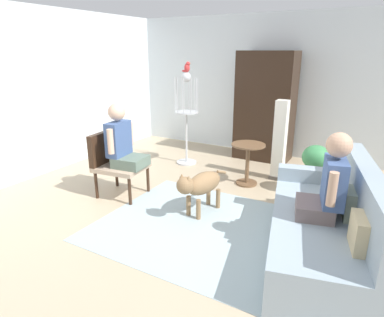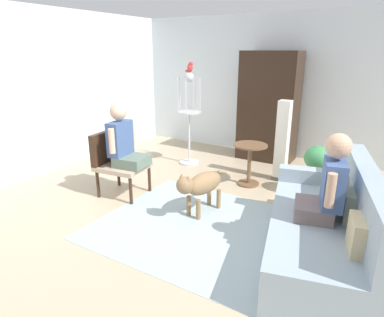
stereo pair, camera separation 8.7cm
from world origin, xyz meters
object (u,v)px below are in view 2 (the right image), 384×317
object	(u,v)px
armchair	(115,159)
round_end_table	(250,160)
armoire_cabinet	(269,107)
potted_plant	(317,166)
person_on_couch	(328,185)
dog	(201,185)
parrot	(190,67)
column_lamp	(282,142)
bird_cage_stand	(189,117)
person_on_armchair	(124,141)
couch	(326,228)

from	to	relation	value
armchair	round_end_table	size ratio (longest dim) A/B	1.40
round_end_table	armoire_cabinet	xyz separation A→B (m)	(-0.22, 1.39, 0.58)
potted_plant	person_on_couch	bearing A→B (deg)	-76.64
dog	round_end_table	bearing A→B (deg)	82.77
dog	parrot	distance (m)	2.36
parrot	armoire_cabinet	world-z (taller)	armoire_cabinet
column_lamp	dog	bearing A→B (deg)	-106.67
dog	bird_cage_stand	xyz separation A→B (m)	(-1.15, 1.61, 0.45)
person_on_armchair	dog	bearing A→B (deg)	1.91
bird_cage_stand	potted_plant	bearing A→B (deg)	-7.65
person_on_couch	column_lamp	size ratio (longest dim) A/B	0.66
couch	dog	xyz separation A→B (m)	(-1.50, 0.19, 0.07)
parrot	bird_cage_stand	bearing A→B (deg)	180.00
person_on_armchair	potted_plant	size ratio (longest dim) A/B	1.18
person_on_couch	potted_plant	size ratio (longest dim) A/B	1.15
person_on_couch	parrot	size ratio (longest dim) A/B	4.79
person_on_couch	parrot	bearing A→B (deg)	144.85
person_on_couch	person_on_armchair	world-z (taller)	person_on_armchair
armoire_cabinet	person_on_armchair	bearing A→B (deg)	-112.99
round_end_table	potted_plant	world-z (taller)	potted_plant
parrot	potted_plant	world-z (taller)	parrot
armchair	bird_cage_stand	world-z (taller)	bird_cage_stand
bird_cage_stand	armoire_cabinet	bearing A→B (deg)	42.30
potted_plant	couch	bearing A→B (deg)	-75.07
couch	dog	bearing A→B (deg)	172.84
parrot	column_lamp	xyz separation A→B (m)	(1.63, 0.04, -1.07)
person_on_armchair	parrot	distance (m)	1.88
round_end_table	bird_cage_stand	size ratio (longest dim) A/B	0.40
potted_plant	person_on_armchair	bearing A→B (deg)	-149.57
couch	person_on_armchair	world-z (taller)	person_on_armchair
column_lamp	potted_plant	bearing A→B (deg)	-29.64
person_on_couch	round_end_table	world-z (taller)	person_on_couch
couch	dog	size ratio (longest dim) A/B	2.39
round_end_table	bird_cage_stand	xyz separation A→B (m)	(-1.31, 0.40, 0.44)
armchair	column_lamp	size ratio (longest dim) A/B	0.71
person_on_armchair	potted_plant	world-z (taller)	person_on_armchair
round_end_table	column_lamp	bearing A→B (deg)	52.64
person_on_couch	round_end_table	size ratio (longest dim) A/B	1.31
parrot	dog	bearing A→B (deg)	-54.77
couch	round_end_table	world-z (taller)	couch
dog	potted_plant	size ratio (longest dim) A/B	1.25
potted_plant	column_lamp	xyz separation A→B (m)	(-0.61, 0.35, 0.19)
person_on_armchair	bird_cage_stand	size ratio (longest dim) A/B	0.53
couch	person_on_armchair	size ratio (longest dim) A/B	2.54
person_on_couch	round_end_table	bearing A→B (deg)	132.62
armchair	potted_plant	xyz separation A→B (m)	(2.45, 1.36, -0.08)
column_lamp	person_on_couch	bearing A→B (deg)	-62.60
armoire_cabinet	person_on_couch	bearing A→B (deg)	-61.50
bird_cage_stand	column_lamp	world-z (taller)	bird_cage_stand
person_on_couch	bird_cage_stand	size ratio (longest dim) A/B	0.52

